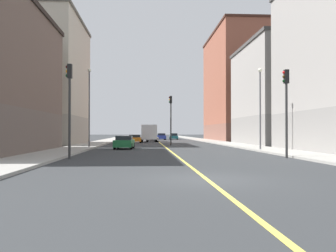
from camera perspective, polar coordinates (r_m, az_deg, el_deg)
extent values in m
plane|color=#2F3234|center=(13.84, 5.87, -8.06)|extent=(400.00, 400.00, 0.00)
cube|color=#9E9B93|center=(63.59, 6.82, -2.34)|extent=(3.41, 168.00, 0.15)
cube|color=#9E9B93|center=(62.95, -9.76, -2.35)|extent=(3.41, 168.00, 0.15)
cube|color=#E5D14C|center=(62.61, -1.43, -2.43)|extent=(0.16, 154.00, 0.01)
cube|color=gray|center=(51.41, 16.82, -0.69)|extent=(9.54, 16.25, 3.68)
cube|color=#9E9993|center=(51.83, 16.79, 6.44)|extent=(9.54, 16.25, 9.19)
cube|color=#474442|center=(52.64, 16.77, 11.62)|extent=(9.84, 16.55, 0.40)
cube|color=brown|center=(73.84, 10.51, -0.98)|extent=(9.54, 23.38, 3.10)
cube|color=#93513D|center=(74.53, 10.48, 6.93)|extent=(9.54, 23.38, 17.41)
cube|color=#42241B|center=(76.24, 10.47, 13.58)|extent=(9.84, 23.68, 0.40)
cube|color=#9D9688|center=(52.27, -18.29, -0.67)|extent=(9.54, 16.45, 3.71)
cube|color=#BCB29E|center=(52.92, -18.25, 8.20)|extent=(9.54, 16.45, 12.62)
cube|color=#545047|center=(54.32, -18.22, 15.00)|extent=(9.84, 16.75, 0.40)
cylinder|color=#2D2D2D|center=(25.74, 17.59, 0.78)|extent=(0.16, 0.16, 4.90)
cube|color=black|center=(25.98, 17.56, 7.19)|extent=(0.28, 0.32, 0.90)
sphere|color=red|center=(25.97, 17.22, 7.79)|extent=(0.20, 0.20, 0.20)
sphere|color=#352204|center=(25.93, 17.23, 7.18)|extent=(0.20, 0.20, 0.20)
sphere|color=black|center=(25.89, 17.23, 6.57)|extent=(0.20, 0.20, 0.20)
cylinder|color=#2D2D2D|center=(24.50, -14.75, 1.10)|extent=(0.16, 0.16, 5.12)
cube|color=black|center=(24.79, -14.73, 8.08)|extent=(0.28, 0.32, 0.90)
sphere|color=#320404|center=(24.86, -15.09, 8.68)|extent=(0.20, 0.20, 0.20)
sphere|color=orange|center=(24.82, -15.09, 8.04)|extent=(0.20, 0.20, 0.20)
sphere|color=black|center=(24.77, -15.09, 7.40)|extent=(0.20, 0.20, 0.20)
cylinder|color=#2D2D2D|center=(46.12, 0.44, 0.24)|extent=(0.16, 0.16, 5.23)
cube|color=black|center=(46.28, 0.44, 4.04)|extent=(0.28, 0.32, 0.90)
sphere|color=#320404|center=(46.30, 0.24, 4.37)|extent=(0.20, 0.20, 0.20)
sphere|color=orange|center=(46.27, 0.24, 4.02)|extent=(0.20, 0.20, 0.20)
sphere|color=black|center=(46.25, 0.24, 3.68)|extent=(0.20, 0.20, 0.20)
cylinder|color=#4C4C51|center=(34.45, 13.85, 2.30)|extent=(0.14, 0.14, 6.93)
sphere|color=#EAEACC|center=(34.83, 13.83, 8.26)|extent=(0.36, 0.36, 0.36)
cylinder|color=#4C4C51|center=(39.53, -11.90, 2.51)|extent=(0.14, 0.14, 7.77)
sphere|color=#EAEACC|center=(39.97, -11.88, 8.29)|extent=(0.36, 0.36, 0.36)
cube|color=#23389E|center=(78.49, -1.03, -1.70)|extent=(1.88, 4.18, 0.69)
cube|color=black|center=(78.41, -1.03, -1.28)|extent=(1.59, 2.01, 0.45)
cylinder|color=black|center=(79.71, -1.67, -1.86)|extent=(0.24, 0.65, 0.64)
cylinder|color=black|center=(79.83, -0.55, -1.86)|extent=(0.24, 0.65, 0.64)
cylinder|color=black|center=(77.16, -1.54, -1.90)|extent=(0.24, 0.65, 0.64)
cylinder|color=black|center=(77.29, -0.38, -1.89)|extent=(0.24, 0.65, 0.64)
cube|color=white|center=(62.58, -2.44, -1.96)|extent=(2.04, 4.22, 0.59)
cube|color=black|center=(62.66, -2.44, -1.49)|extent=(1.72, 2.07, 0.43)
cylinder|color=black|center=(63.82, -3.27, -2.12)|extent=(0.25, 0.65, 0.64)
cylinder|color=black|center=(63.92, -1.76, -2.11)|extent=(0.25, 0.65, 0.64)
cylinder|color=black|center=(61.25, -3.15, -2.17)|extent=(0.25, 0.65, 0.64)
cylinder|color=black|center=(61.37, -1.57, -2.17)|extent=(0.25, 0.65, 0.64)
cube|color=#1E6B38|center=(37.73, -6.66, -2.63)|extent=(1.95, 4.37, 0.68)
cube|color=black|center=(37.59, -6.68, -1.80)|extent=(1.62, 1.90, 0.41)
cylinder|color=black|center=(39.15, -7.62, -2.91)|extent=(0.25, 0.65, 0.64)
cylinder|color=black|center=(38.99, -5.30, -2.93)|extent=(0.25, 0.65, 0.64)
cylinder|color=black|center=(36.51, -8.12, -3.06)|extent=(0.25, 0.65, 0.64)
cylinder|color=black|center=(36.34, -5.64, -3.08)|extent=(0.25, 0.65, 0.64)
cube|color=orange|center=(58.24, -5.10, -2.03)|extent=(2.04, 4.19, 0.62)
cube|color=black|center=(58.41, -5.10, -1.52)|extent=(1.73, 1.82, 0.40)
cylinder|color=black|center=(59.52, -5.94, -2.20)|extent=(0.24, 0.65, 0.64)
cylinder|color=black|center=(59.53, -4.27, -2.21)|extent=(0.24, 0.65, 0.64)
cylinder|color=black|center=(56.96, -5.96, -2.27)|extent=(0.24, 0.65, 0.64)
cylinder|color=black|center=(56.97, -4.22, -2.27)|extent=(0.24, 0.65, 0.64)
cube|color=#196670|center=(81.28, 0.87, -1.70)|extent=(1.86, 4.42, 0.61)
cube|color=black|center=(81.31, 0.87, -1.30)|extent=(1.58, 2.00, 0.52)
cylinder|color=black|center=(82.61, 0.28, -1.83)|extent=(0.24, 0.65, 0.64)
cylinder|color=black|center=(82.68, 1.37, -1.83)|extent=(0.24, 0.65, 0.64)
cylinder|color=black|center=(79.90, 0.35, -1.86)|extent=(0.24, 0.65, 0.64)
cylinder|color=black|center=(79.98, 1.48, -1.86)|extent=(0.24, 0.65, 0.64)
cube|color=maroon|center=(65.25, -2.93, -1.23)|extent=(2.49, 2.00, 1.90)
cube|color=silver|center=(61.46, -2.89, -0.94)|extent=(2.49, 4.72, 2.37)
cylinder|color=black|center=(64.90, -3.94, -1.98)|extent=(0.30, 0.90, 0.90)
cylinder|color=black|center=(64.92, -1.91, -1.98)|extent=(0.30, 0.90, 0.90)
cylinder|color=black|center=(60.47, -3.97, -2.06)|extent=(0.30, 0.90, 0.90)
cylinder|color=black|center=(60.49, -1.80, -2.06)|extent=(0.30, 0.90, 0.90)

